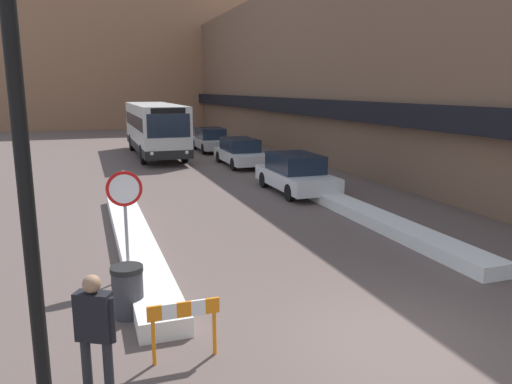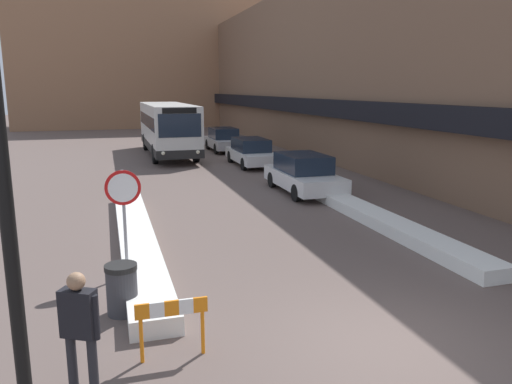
% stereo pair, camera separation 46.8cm
% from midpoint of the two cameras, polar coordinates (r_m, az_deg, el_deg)
% --- Properties ---
extents(ground_plane, '(160.00, 160.00, 0.00)m').
position_cam_midpoint_polar(ground_plane, '(8.78, 14.61, -16.34)').
color(ground_plane, brown).
extents(building_row_right, '(5.50, 60.00, 10.47)m').
position_cam_midpoint_polar(building_row_right, '(33.64, 6.56, 13.63)').
color(building_row_right, brown).
rests_on(building_row_right, ground_plane).
extents(building_backdrop_far, '(26.00, 8.00, 17.09)m').
position_cam_midpoint_polar(building_backdrop_far, '(56.77, -15.05, 15.90)').
color(building_backdrop_far, '#996B4C').
rests_on(building_backdrop_far, ground_plane).
extents(snow_bank_left, '(0.90, 10.81, 0.36)m').
position_cam_midpoint_polar(snow_bank_left, '(13.64, -14.72, -5.24)').
color(snow_bank_left, silver).
rests_on(snow_bank_left, ground_plane).
extents(snow_bank_right, '(0.90, 9.78, 0.35)m').
position_cam_midpoint_polar(snow_bank_right, '(15.63, 12.69, -2.99)').
color(snow_bank_right, silver).
rests_on(snow_bank_right, ground_plane).
extents(city_bus, '(2.54, 10.59, 3.14)m').
position_cam_midpoint_polar(city_bus, '(31.20, -11.90, 7.18)').
color(city_bus, silver).
rests_on(city_bus, ground_plane).
extents(parked_car_front, '(1.90, 4.52, 1.53)m').
position_cam_midpoint_polar(parked_car_front, '(19.89, 3.88, 2.14)').
color(parked_car_front, silver).
rests_on(parked_car_front, ground_plane).
extents(parked_car_middle, '(1.82, 4.65, 1.45)m').
position_cam_midpoint_polar(parked_car_middle, '(26.82, -2.31, 4.58)').
color(parked_car_middle, silver).
rests_on(parked_car_middle, ground_plane).
extents(parked_car_back, '(1.81, 4.33, 1.53)m').
position_cam_midpoint_polar(parked_car_back, '(33.09, -5.59, 5.97)').
color(parked_car_back, '#B7B7BC').
rests_on(parked_car_back, ground_plane).
extents(stop_sign, '(0.76, 0.08, 2.38)m').
position_cam_midpoint_polar(stop_sign, '(11.02, -15.94, -1.02)').
color(stop_sign, gray).
rests_on(stop_sign, ground_plane).
extents(street_lamp, '(1.46, 0.36, 5.83)m').
position_cam_midpoint_polar(street_lamp, '(5.61, -24.49, 6.37)').
color(street_lamp, black).
rests_on(street_lamp, ground_plane).
extents(pedestrian, '(0.52, 0.42, 1.76)m').
position_cam_midpoint_polar(pedestrian, '(7.08, -19.83, -14.23)').
color(pedestrian, '#232328').
rests_on(pedestrian, ground_plane).
extents(trash_bin, '(0.59, 0.59, 0.95)m').
position_cam_midpoint_polar(trash_bin, '(9.55, -15.84, -10.85)').
color(trash_bin, '#38383D').
rests_on(trash_bin, ground_plane).
extents(construction_barricade, '(1.10, 0.06, 0.94)m').
position_cam_midpoint_polar(construction_barricade, '(7.87, -9.96, -14.10)').
color(construction_barricade, orange).
rests_on(construction_barricade, ground_plane).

